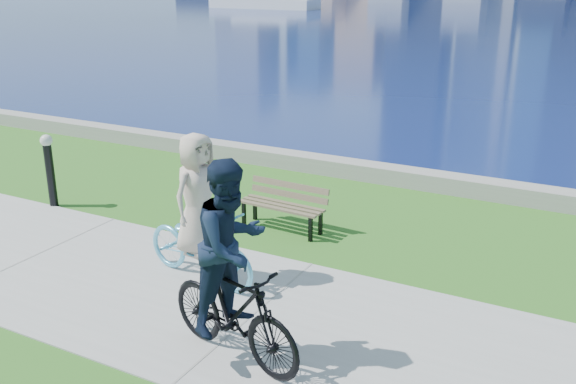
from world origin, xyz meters
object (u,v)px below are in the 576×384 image
at_px(bollard_lamp, 49,166).
at_px(cyclist_man, 232,280).
at_px(cyclist_woman, 199,227).
at_px(park_bench, 284,202).

distance_m(bollard_lamp, cyclist_man, 6.45).
relative_size(bollard_lamp, cyclist_woman, 0.64).
distance_m(park_bench, bollard_lamp, 4.58).
xyz_separation_m(bollard_lamp, cyclist_woman, (4.33, -1.24, 0.03)).
height_order(bollard_lamp, cyclist_man, cyclist_man).
bearing_deg(cyclist_man, bollard_lamp, 78.78).
distance_m(bollard_lamp, cyclist_woman, 4.50).
bearing_deg(park_bench, cyclist_woman, -89.50).
xyz_separation_m(park_bench, bollard_lamp, (-4.44, -1.08, 0.32)).
xyz_separation_m(park_bench, cyclist_woman, (-0.12, -2.32, 0.34)).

